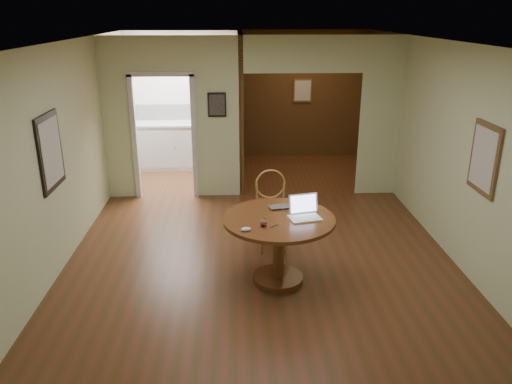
{
  "coord_description": "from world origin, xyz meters",
  "views": [
    {
      "loc": [
        -0.3,
        -5.76,
        3.05
      ],
      "look_at": [
        -0.07,
        -0.2,
        1.03
      ],
      "focal_mm": 35.0,
      "sensor_mm": 36.0,
      "label": 1
    }
  ],
  "objects_px": {
    "dining_table": "(279,234)",
    "chair": "(271,205)",
    "open_laptop": "(304,211)",
    "closed_laptop": "(285,208)"
  },
  "relations": [
    {
      "from": "dining_table",
      "to": "chair",
      "type": "distance_m",
      "value": 0.94
    },
    {
      "from": "open_laptop",
      "to": "chair",
      "type": "bearing_deg",
      "value": 95.77
    },
    {
      "from": "dining_table",
      "to": "open_laptop",
      "type": "xyz_separation_m",
      "value": [
        0.29,
        0.02,
        0.28
      ]
    },
    {
      "from": "chair",
      "to": "closed_laptop",
      "type": "xyz_separation_m",
      "value": [
        0.11,
        -0.68,
        0.23
      ]
    },
    {
      "from": "dining_table",
      "to": "chair",
      "type": "bearing_deg",
      "value": 91.12
    },
    {
      "from": "open_laptop",
      "to": "closed_laptop",
      "type": "xyz_separation_m",
      "value": [
        -0.2,
        0.24,
        -0.05
      ]
    },
    {
      "from": "open_laptop",
      "to": "closed_laptop",
      "type": "relative_size",
      "value": 1.13
    },
    {
      "from": "chair",
      "to": "dining_table",
      "type": "bearing_deg",
      "value": -93.57
    },
    {
      "from": "open_laptop",
      "to": "closed_laptop",
      "type": "distance_m",
      "value": 0.31
    },
    {
      "from": "dining_table",
      "to": "closed_laptop",
      "type": "relative_size",
      "value": 3.71
    }
  ]
}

